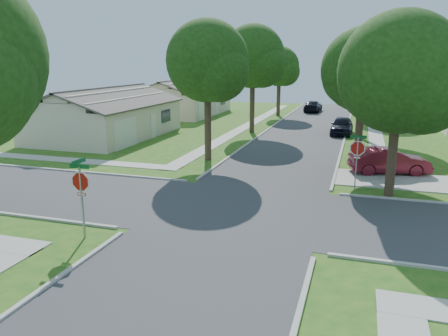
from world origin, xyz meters
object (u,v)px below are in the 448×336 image
car_driveway (389,161)px  car_curb_east (342,126)px  tree_e_mid (365,62)px  tree_w_near (208,65)px  tree_ne_corner (401,78)px  tree_e_near (364,74)px  house_nw_far (184,102)px  stop_sign_sw (81,185)px  stop_sign_ne (357,151)px  house_nw_near (107,119)px  tree_e_far (365,64)px  car_curb_west (313,106)px  tree_w_mid (254,59)px  tree_w_far (280,68)px

car_driveway → car_curb_east: car_curb_east is taller
tree_e_mid → car_driveway: tree_e_mid is taller
tree_w_near → tree_ne_corner: (11.00, -4.80, -0.52)m
tree_e_near → house_nw_far: 31.24m
stop_sign_sw → stop_sign_ne: size_ratio=1.00×
tree_w_near → car_curb_east: bearing=59.5°
house_nw_near → car_driveway: 23.37m
tree_e_far → car_curb_west: (-5.95, 5.39, -5.28)m
tree_w_mid → tree_ne_corner: size_ratio=1.10×
tree_e_near → house_nw_near: 21.98m
stop_sign_ne → tree_e_mid: size_ratio=0.32×
tree_ne_corner → car_curb_west: size_ratio=1.79×
tree_w_far → car_driveway: size_ratio=1.79×
tree_w_near → tree_ne_corner: bearing=-23.6°
tree_w_near → car_curb_east: (7.84, 13.33, -5.34)m
car_curb_west → tree_ne_corner: bearing=103.2°
tree_e_mid → tree_w_mid: bearing=180.0°
stop_sign_sw → tree_w_mid: bearing=89.9°
stop_sign_ne → tree_w_mid: tree_w_mid is taller
tree_w_mid → tree_ne_corner: bearing=-56.8°
tree_e_near → car_curb_west: tree_e_near is taller
tree_e_near → tree_e_mid: bearing=90.0°
tree_w_mid → house_nw_near: bearing=-152.1°
stop_sign_ne → tree_e_far: tree_e_far is taller
car_curb_west → car_driveway: bearing=105.2°
tree_w_near → tree_w_far: size_ratio=1.12×
tree_ne_corner → car_curb_west: (-7.56, 35.18, -4.89)m
tree_e_far → house_nw_far: 21.31m
tree_w_far → car_driveway: 28.06m
tree_e_near → tree_e_far: bearing=90.0°
tree_e_mid → house_nw_far: (-20.75, 10.99, -4.74)m
tree_e_near → car_driveway: bearing=-9.9°
house_nw_far → car_curb_east: (19.19, -9.66, -0.74)m
tree_e_near → tree_ne_corner: size_ratio=0.96×
stop_sign_sw → car_curb_west: stop_sign_sw is taller
stop_sign_ne → tree_e_mid: bearing=89.8°
tree_w_near → house_nw_near: (-11.35, 5.99, -4.60)m
stop_sign_ne → tree_e_near: (0.05, 4.31, 3.61)m
tree_e_far → tree_w_near: tree_w_near is taller
tree_e_mid → tree_w_near: size_ratio=1.03×
tree_ne_corner → car_curb_east: size_ratio=1.91×
tree_e_far → car_curb_west: size_ratio=1.80×
tree_w_mid → house_nw_near: (-11.35, -6.01, -4.97)m
stop_sign_sw → tree_e_near: 17.04m
stop_sign_sw → tree_e_mid: tree_e_mid is taller
tree_w_mid → car_driveway: tree_w_mid is taller
tree_e_mid → car_driveway: (1.74, -12.31, -5.51)m
tree_e_mid → car_driveway: bearing=-82.0°
tree_e_mid → house_nw_near: size_ratio=0.68×
tree_ne_corner → car_curb_west: bearing=102.1°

